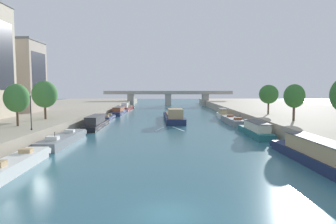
{
  "coord_description": "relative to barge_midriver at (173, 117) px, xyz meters",
  "views": [
    {
      "loc": [
        -0.05,
        -17.66,
        7.87
      ],
      "look_at": [
        0.0,
        52.57,
        2.12
      ],
      "focal_mm": 31.05,
      "sensor_mm": 36.0,
      "label": 1
    }
  ],
  "objects": [
    {
      "name": "barge_midriver",
      "position": [
        0.0,
        0.0,
        0.0
      ],
      "size": [
        5.23,
        22.99,
        3.37
      ],
      "color": "#1E284C",
      "rests_on": "ground"
    },
    {
      "name": "moored_boat_right_upstream",
      "position": [
        13.18,
        -5.82,
        -0.33
      ],
      "size": [
        3.12,
        13.95,
        2.42
      ],
      "color": "gray",
      "rests_on": "ground"
    },
    {
      "name": "lamppost_left_bank",
      "position": [
        -19.56,
        -31.65,
        3.94
      ],
      "size": [
        0.28,
        0.28,
        4.83
      ],
      "color": "black",
      "rests_on": "quay_left"
    },
    {
      "name": "moored_boat_left_gap_after",
      "position": [
        -16.04,
        17.01,
        -0.02
      ],
      "size": [
        2.91,
        14.97,
        2.37
      ],
      "color": "#1E284C",
      "rests_on": "ground"
    },
    {
      "name": "moored_boat_left_far",
      "position": [
        -15.62,
        -12.75,
        0.04
      ],
      "size": [
        2.95,
        14.48,
        2.54
      ],
      "color": "black",
      "rests_on": "ground"
    },
    {
      "name": "moored_boat_left_midway",
      "position": [
        -16.02,
        -42.53,
        -0.37
      ],
      "size": [
        2.84,
        11.99,
        2.32
      ],
      "color": "silver",
      "rests_on": "ground"
    },
    {
      "name": "moored_boat_right_near",
      "position": [
        13.18,
        7.07,
        0.03
      ],
      "size": [
        2.34,
        10.09,
        2.52
      ],
      "color": "silver",
      "rests_on": "ground"
    },
    {
      "name": "quay_left",
      "position": [
        -36.14,
        2.62,
        0.14
      ],
      "size": [
        36.0,
        170.0,
        2.32
      ],
      "primitive_type": "cube",
      "color": "#A89E89",
      "rests_on": "ground"
    },
    {
      "name": "tree_right_past_mid",
      "position": [
        20.25,
        -7.84,
        5.58
      ],
      "size": [
        4.0,
        4.0,
        6.33
      ],
      "color": "brown",
      "rests_on": "quay_right"
    },
    {
      "name": "tree_right_nearest",
      "position": [
        20.27,
        -20.44,
        5.52
      ],
      "size": [
        3.49,
        3.49,
        6.29
      ],
      "color": "brown",
      "rests_on": "quay_right"
    },
    {
      "name": "moored_boat_left_near",
      "position": [
        -16.06,
        34.37,
        -0.13
      ],
      "size": [
        3.09,
        15.66,
        2.9
      ],
      "color": "maroon",
      "rests_on": "ground"
    },
    {
      "name": "ground_plane",
      "position": [
        -1.28,
        -52.38,
        -1.02
      ],
      "size": [
        400.0,
        400.0,
        0.0
      ],
      "primitive_type": "plane",
      "color": "#336675"
    },
    {
      "name": "tree_left_past_mid",
      "position": [
        -23.48,
        -27.58,
        5.41
      ],
      "size": [
        3.58,
        3.58,
        6.22
      ],
      "color": "brown",
      "rests_on": "quay_left"
    },
    {
      "name": "moored_boat_right_downstream",
      "position": [
        13.23,
        -22.25,
        -0.0
      ],
      "size": [
        2.69,
        13.12,
        2.43
      ],
      "color": "#23666B",
      "rests_on": "ground"
    },
    {
      "name": "wake_behind_barge",
      "position": [
        -1.12,
        -14.34,
        -1.0
      ],
      "size": [
        5.59,
        6.02,
        0.03
      ],
      "color": "#A5D1DB",
      "rests_on": "ground"
    },
    {
      "name": "moored_boat_left_end",
      "position": [
        -16.2,
        2.38,
        -0.5
      ],
      "size": [
        2.14,
        10.51,
        2.06
      ],
      "color": "#1E284C",
      "rests_on": "ground"
    },
    {
      "name": "moored_boat_left_lone",
      "position": [
        -16.35,
        -28.84,
        -0.4
      ],
      "size": [
        2.85,
        14.14,
        2.28
      ],
      "color": "gray",
      "rests_on": "ground"
    },
    {
      "name": "tree_left_far",
      "position": [
        -23.45,
        -17.95,
        5.78
      ],
      "size": [
        4.4,
        4.4,
        6.9
      ],
      "color": "brown",
      "rests_on": "quay_left"
    },
    {
      "name": "moored_boat_right_far",
      "position": [
        13.85,
        -40.31,
        0.13
      ],
      "size": [
        3.17,
        16.57,
        2.75
      ],
      "color": "#1E284C",
      "rests_on": "ground"
    },
    {
      "name": "quay_right",
      "position": [
        33.59,
        2.62,
        0.14
      ],
      "size": [
        36.0,
        170.0,
        2.32
      ],
      "primitive_type": "cube",
      "color": "#A89E89",
      "rests_on": "ground"
    },
    {
      "name": "bridge_far",
      "position": [
        -1.28,
        61.59,
        3.2
      ],
      "size": [
        57.74,
        4.4,
        6.68
      ],
      "color": "#9E998E",
      "rests_on": "ground"
    },
    {
      "name": "building_left_middle",
      "position": [
        -37.06,
        -1.37,
        9.73
      ],
      "size": [
        11.2,
        9.37,
        16.84
      ],
      "color": "#A89989",
      "rests_on": "quay_left"
    }
  ]
}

